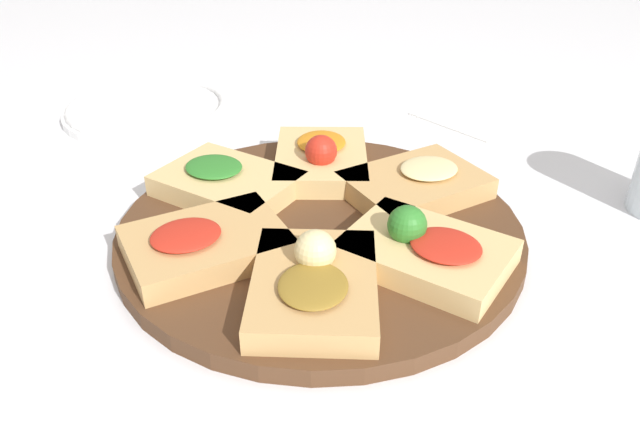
# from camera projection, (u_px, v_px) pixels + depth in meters

# --- Properties ---
(ground_plane) EXTENTS (3.00, 3.00, 0.00)m
(ground_plane) POSITION_uv_depth(u_px,v_px,m) (320.00, 238.00, 0.59)
(ground_plane) COLOR white
(serving_board) EXTENTS (0.37, 0.37, 0.02)m
(serving_board) POSITION_uv_depth(u_px,v_px,m) (320.00, 231.00, 0.58)
(serving_board) COLOR #51331E
(serving_board) RESTS_ON ground_plane
(focaccia_slice_0) EXTENTS (0.13, 0.10, 0.05)m
(focaccia_slice_0) POSITION_uv_depth(u_px,v_px,m) (427.00, 247.00, 0.52)
(focaccia_slice_0) COLOR #DBB775
(focaccia_slice_0) RESTS_ON serving_board
(focaccia_slice_1) EXTENTS (0.14, 0.16, 0.03)m
(focaccia_slice_1) POSITION_uv_depth(u_px,v_px,m) (416.00, 184.00, 0.62)
(focaccia_slice_1) COLOR tan
(focaccia_slice_1) RESTS_ON serving_board
(focaccia_slice_2) EXTENTS (0.15, 0.16, 0.05)m
(focaccia_slice_2) POSITION_uv_depth(u_px,v_px,m) (321.00, 158.00, 0.66)
(focaccia_slice_2) COLOR #DBB775
(focaccia_slice_2) RESTS_ON serving_board
(focaccia_slice_3) EXTENTS (0.14, 0.10, 0.03)m
(focaccia_slice_3) POSITION_uv_depth(u_px,v_px,m) (227.00, 182.00, 0.62)
(focaccia_slice_3) COLOR #DBB775
(focaccia_slice_3) RESTS_ON serving_board
(focaccia_slice_4) EXTENTS (0.14, 0.16, 0.03)m
(focaccia_slice_4) POSITION_uv_depth(u_px,v_px,m) (205.00, 243.00, 0.53)
(focaccia_slice_4) COLOR tan
(focaccia_slice_4) RESTS_ON serving_board
(focaccia_slice_5) EXTENTS (0.15, 0.16, 0.05)m
(focaccia_slice_5) POSITION_uv_depth(u_px,v_px,m) (314.00, 283.00, 0.48)
(focaccia_slice_5) COLOR tan
(focaccia_slice_5) RESTS_ON serving_board
(plate_right) EXTENTS (0.22, 0.22, 0.02)m
(plate_right) POSITION_uv_depth(u_px,v_px,m) (147.00, 109.00, 0.84)
(plate_right) COLOR white
(plate_right) RESTS_ON ground_plane
(napkin_stack) EXTENTS (0.15, 0.13, 0.01)m
(napkin_stack) POSITION_uv_depth(u_px,v_px,m) (471.00, 116.00, 0.84)
(napkin_stack) COLOR white
(napkin_stack) RESTS_ON ground_plane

